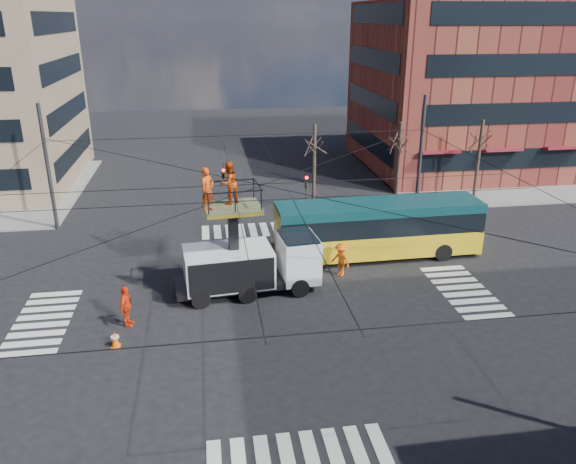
# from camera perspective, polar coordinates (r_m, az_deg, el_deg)

# --- Properties ---
(ground) EXTENTS (120.00, 120.00, 0.00)m
(ground) POSITION_cam_1_polar(r_m,az_deg,el_deg) (26.81, -2.43, -7.42)
(ground) COLOR black
(ground) RESTS_ON ground
(sidewalk_ne) EXTENTS (18.00, 18.00, 0.12)m
(sidewalk_ne) POSITION_cam_1_polar(r_m,az_deg,el_deg) (51.80, 18.67, 5.78)
(sidewalk_ne) COLOR slate
(sidewalk_ne) RESTS_ON ground
(crosswalks) EXTENTS (22.40, 22.40, 0.02)m
(crosswalks) POSITION_cam_1_polar(r_m,az_deg,el_deg) (26.80, -2.43, -7.40)
(crosswalks) COLOR silver
(crosswalks) RESTS_ON ground
(building_ne) EXTENTS (20.06, 16.06, 14.00)m
(building_ne) POSITION_cam_1_polar(r_m,az_deg,el_deg) (53.62, 19.08, 13.81)
(building_ne) COLOR maroon
(building_ne) RESTS_ON ground
(overhead_network) EXTENTS (24.24, 24.24, 8.00)m
(overhead_network) POSITION_cam_1_polar(r_m,az_deg,el_deg) (25.42, -2.84, 1.53)
(overhead_network) COLOR #2D2D30
(overhead_network) RESTS_ON ground
(tree_a) EXTENTS (2.00, 2.00, 6.00)m
(tree_a) POSITION_cam_1_polar(r_m,az_deg,el_deg) (38.54, 2.71, 8.86)
(tree_a) COLOR #382B21
(tree_a) RESTS_ON ground
(tree_b) EXTENTS (2.00, 2.00, 6.00)m
(tree_b) POSITION_cam_1_polar(r_m,az_deg,el_deg) (40.13, 11.25, 8.98)
(tree_b) COLOR #382B21
(tree_b) RESTS_ON ground
(tree_c) EXTENTS (2.00, 2.00, 6.00)m
(tree_c) POSITION_cam_1_polar(r_m,az_deg,el_deg) (42.51, 18.99, 8.91)
(tree_c) COLOR #382B21
(tree_c) RESTS_ON ground
(utility_truck) EXTENTS (7.18, 3.17, 6.54)m
(utility_truck) POSITION_cam_1_polar(r_m,az_deg,el_deg) (27.27, -3.89, -1.99)
(utility_truck) COLOR black
(utility_truck) RESTS_ON ground
(city_bus) EXTENTS (11.53, 2.83, 3.20)m
(city_bus) POSITION_cam_1_polar(r_m,az_deg,el_deg) (31.73, 9.15, 0.42)
(city_bus) COLOR yellow
(city_bus) RESTS_ON ground
(traffic_cone) EXTENTS (0.36, 0.36, 0.71)m
(traffic_cone) POSITION_cam_1_polar(r_m,az_deg,el_deg) (24.58, -17.16, -10.35)
(traffic_cone) COLOR #FF590A
(traffic_cone) RESTS_ON ground
(worker_ground) EXTENTS (0.73, 1.19, 1.89)m
(worker_ground) POSITION_cam_1_polar(r_m,az_deg,el_deg) (25.68, -16.12, -7.28)
(worker_ground) COLOR #FF3C10
(worker_ground) RESTS_ON ground
(flagger) EXTENTS (1.24, 1.33, 1.80)m
(flagger) POSITION_cam_1_polar(r_m,az_deg,el_deg) (29.43, 5.37, -2.82)
(flagger) COLOR #D6520D
(flagger) RESTS_ON ground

